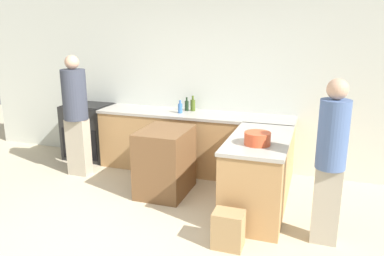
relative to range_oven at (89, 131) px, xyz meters
The scene contains 13 objects.
ground_plane 2.91m from the range_oven, 49.47° to the right, with size 14.00×14.00×0.00m, color beige.
wall_back 2.09m from the range_oven, ahead, with size 8.00×0.06×2.70m.
counter_back 1.86m from the range_oven, ahead, with size 2.96×0.65×0.91m.
counter_peninsula 3.17m from the range_oven, 18.70° to the right, with size 0.69×1.41×0.91m.
range_oven is the anchor object (origin of this frame).
island_table 1.98m from the range_oven, 27.05° to the right, with size 0.61×0.78×0.87m.
mixing_bowl 3.32m from the range_oven, 23.16° to the right, with size 0.29×0.29×0.14m.
water_bottle_blue 1.75m from the range_oven, ahead, with size 0.07×0.07×0.19m.
wine_bottle_dark 1.79m from the range_oven, ahead, with size 0.06×0.06×0.21m.
olive_oil_bottle 1.88m from the range_oven, ahead, with size 0.07×0.07×0.23m.
person_by_range 0.91m from the range_oven, 68.13° to the right, with size 0.35×0.35×1.78m.
person_at_peninsula 4.08m from the range_oven, 21.76° to the right, with size 0.29×0.29×1.69m.
paper_bag 3.45m from the range_oven, 33.73° to the right, with size 0.30×0.23×0.38m.
Camera 1 is at (1.73, -3.01, 2.12)m, focal length 35.00 mm.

